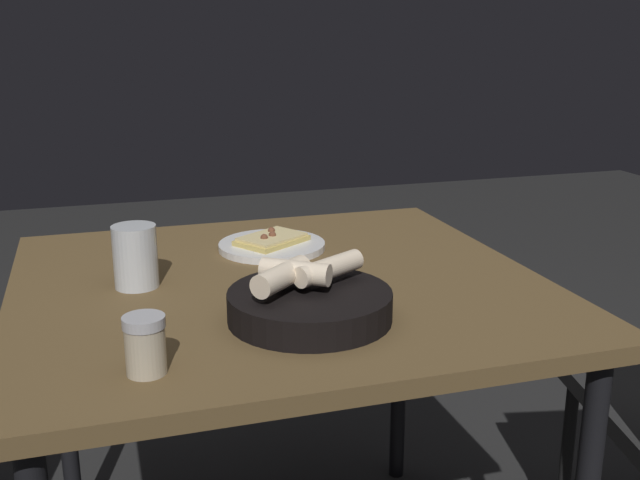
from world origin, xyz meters
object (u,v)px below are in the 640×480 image
object	(u,v)px
pizza_plate	(272,244)
pepper_shaker	(145,348)
beer_glass	(136,259)
bread_basket	(306,302)
dining_table	(279,315)

from	to	relation	value
pizza_plate	pepper_shaker	size ratio (longest dim) A/B	2.72
beer_glass	pepper_shaker	world-z (taller)	beer_glass
pepper_shaker	bread_basket	bearing A→B (deg)	-155.22
beer_glass	pepper_shaker	bearing A→B (deg)	88.04
beer_glass	pizza_plate	bearing A→B (deg)	-151.39
dining_table	bread_basket	world-z (taller)	bread_basket
bread_basket	pizza_plate	bearing A→B (deg)	-95.78
bread_basket	dining_table	bearing A→B (deg)	-91.70
bread_basket	pepper_shaker	xyz separation A→B (m)	(0.26, 0.12, 0.01)
beer_glass	pepper_shaker	distance (m)	0.37
dining_table	beer_glass	bearing A→B (deg)	-8.68
pizza_plate	pepper_shaker	world-z (taller)	pepper_shaker
pizza_plate	bread_basket	xyz separation A→B (m)	(0.04, 0.40, 0.02)
pizza_plate	pepper_shaker	bearing A→B (deg)	59.98
pizza_plate	beer_glass	xyz separation A→B (m)	(0.29, 0.16, 0.04)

